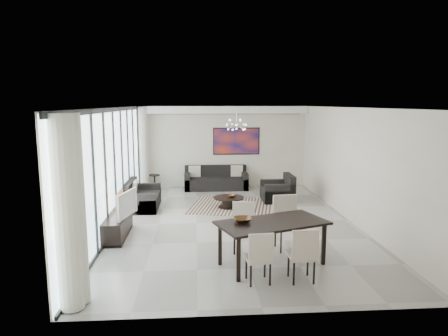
{
  "coord_description": "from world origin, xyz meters",
  "views": [
    {
      "loc": [
        -0.95,
        -9.78,
        3.01
      ],
      "look_at": [
        -0.19,
        0.98,
        1.25
      ],
      "focal_mm": 32.0,
      "sensor_mm": 36.0,
      "label": 1
    }
  ],
  "objects": [
    {
      "name": "bowl_dining",
      "position": [
        -0.11,
        -2.7,
        0.88
      ],
      "size": [
        0.35,
        0.35,
        0.08
      ],
      "primitive_type": "imported",
      "rotation": [
        0.0,
        0.0,
        0.03
      ],
      "color": "brown",
      "rests_on": "dining_table"
    },
    {
      "name": "dining_chair_nw",
      "position": [
        0.0,
        -1.93,
        0.58
      ],
      "size": [
        0.51,
        0.51,
        1.0
      ],
      "color": "beige",
      "rests_on": "floor"
    },
    {
      "name": "dining_chair_sw",
      "position": [
        0.08,
        -3.53,
        0.52
      ],
      "size": [
        0.46,
        0.46,
        0.92
      ],
      "color": "beige",
      "rests_on": "floor"
    },
    {
      "name": "rug",
      "position": [
        0.32,
        1.58,
        0.01
      ],
      "size": [
        3.21,
        2.71,
        0.01
      ],
      "primitive_type": "cube",
      "rotation": [
        0.0,
        0.0,
        -0.21
      ],
      "color": "black",
      "rests_on": "floor"
    },
    {
      "name": "dining_chair_ne",
      "position": [
        0.91,
        -1.86,
        0.64
      ],
      "size": [
        0.56,
        0.56,
        1.11
      ],
      "color": "beige",
      "rests_on": "floor"
    },
    {
      "name": "coffee_table",
      "position": [
        -0.02,
        1.48,
        0.18
      ],
      "size": [
        0.89,
        0.89,
        0.31
      ],
      "color": "black",
      "rests_on": "floor"
    },
    {
      "name": "soffit",
      "position": [
        0.0,
        4.3,
        2.77
      ],
      "size": [
        5.98,
        0.4,
        0.26
      ],
      "primitive_type": "cube",
      "color": "white",
      "rests_on": "room_shell"
    },
    {
      "name": "television",
      "position": [
        -2.6,
        -0.94,
        0.78
      ],
      "size": [
        0.37,
        0.99,
        0.57
      ],
      "primitive_type": "imported",
      "rotation": [
        0.0,
        0.0,
        1.33
      ],
      "color": "gray",
      "rests_on": "tv_console"
    },
    {
      "name": "chandelier",
      "position": [
        0.3,
        2.5,
        2.35
      ],
      "size": [
        0.66,
        0.66,
        0.71
      ],
      "color": "silver",
      "rests_on": "room_shell"
    },
    {
      "name": "tv_console",
      "position": [
        -2.76,
        -0.89,
        0.25
      ],
      "size": [
        0.44,
        1.57,
        0.49
      ],
      "primitive_type": "cube",
      "color": "black",
      "rests_on": "floor"
    },
    {
      "name": "room_shell",
      "position": [
        0.46,
        0.0,
        1.45
      ],
      "size": [
        6.0,
        9.0,
        2.9
      ],
      "color": "#A8A39B",
      "rests_on": "ground"
    },
    {
      "name": "window_wall",
      "position": [
        -2.86,
        0.0,
        1.47
      ],
      "size": [
        0.37,
        8.95,
        2.9
      ],
      "color": "silver",
      "rests_on": "floor"
    },
    {
      "name": "dining_table",
      "position": [
        0.45,
        -2.73,
        0.75
      ],
      "size": [
        2.23,
        1.63,
        0.84
      ],
      "color": "black",
      "rests_on": "floor"
    },
    {
      "name": "bowl_coffee",
      "position": [
        0.04,
        1.44,
        0.35
      ],
      "size": [
        0.27,
        0.27,
        0.08
      ],
      "primitive_type": "imported",
      "rotation": [
        0.0,
        0.0,
        -0.08
      ],
      "color": "brown",
      "rests_on": "coffee_table"
    },
    {
      "name": "painting",
      "position": [
        0.5,
        4.47,
        1.65
      ],
      "size": [
        1.68,
        0.04,
        0.98
      ],
      "primitive_type": "cube",
      "color": "red",
      "rests_on": "room_shell"
    },
    {
      "name": "dining_chair_se",
      "position": [
        0.82,
        -3.53,
        0.55
      ],
      "size": [
        0.46,
        0.46,
        0.96
      ],
      "color": "beige",
      "rests_on": "floor"
    },
    {
      "name": "loveseat",
      "position": [
        -2.55,
        1.61,
        0.27
      ],
      "size": [
        0.9,
        1.59,
        0.8
      ],
      "color": "black",
      "rests_on": "floor"
    },
    {
      "name": "armchair",
      "position": [
        1.59,
        2.15,
        0.28
      ],
      "size": [
        0.94,
        0.99,
        0.83
      ],
      "color": "black",
      "rests_on": "floor"
    },
    {
      "name": "side_table",
      "position": [
        -2.42,
        4.15,
        0.35
      ],
      "size": [
        0.38,
        0.38,
        0.52
      ],
      "color": "black",
      "rests_on": "floor"
    },
    {
      "name": "sofa_main",
      "position": [
        -0.26,
        4.07,
        0.27
      ],
      "size": [
        2.21,
        0.9,
        0.8
      ],
      "color": "black",
      "rests_on": "floor"
    }
  ]
}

